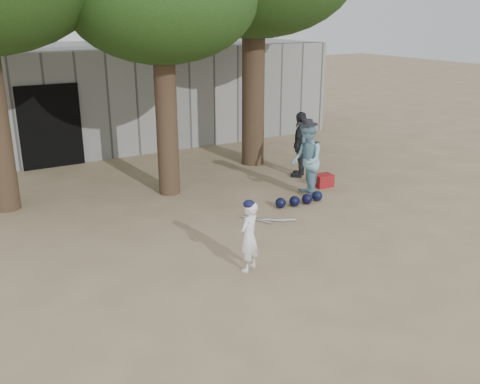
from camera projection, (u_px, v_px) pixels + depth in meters
ground at (239, 271)px, 8.65m from camera, size 70.00×70.00×0.00m
boy_player at (249, 237)px, 8.50m from camera, size 0.51×0.45×1.16m
spectator_blue at (306, 161)px, 11.81m from camera, size 0.96×1.03×1.70m
spectator_dark at (301, 144)px, 13.37m from camera, size 1.00×0.94×1.65m
red_bag at (323, 181)px, 12.76m from camera, size 0.44×0.35×0.30m
back_building at (71, 96)px, 16.60m from camera, size 16.00×5.24×3.00m
helmet_row at (300, 200)px, 11.56m from camera, size 1.19×0.31×0.23m
bat_pile at (267, 220)px, 10.69m from camera, size 0.87×0.79×0.06m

